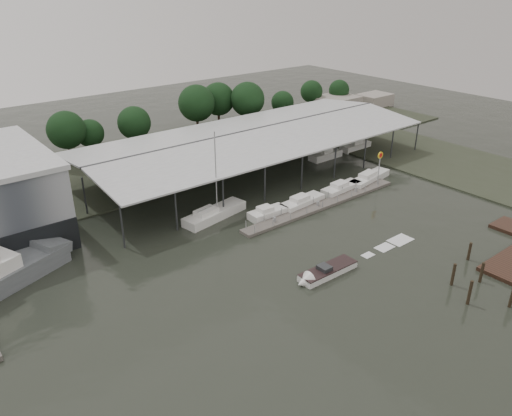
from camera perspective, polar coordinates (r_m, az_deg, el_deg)
ground at (r=55.38m, az=4.16°, el=-7.27°), size 200.00×200.00×0.00m
land_strip_far at (r=87.60m, az=-14.81°, el=4.53°), size 140.00×30.00×0.30m
land_strip_east at (r=93.68m, az=20.58°, el=5.08°), size 20.00×60.00×0.30m
covered_boat_shed at (r=82.55m, az=-0.21°, el=8.55°), size 58.24×24.00×6.96m
floating_dock at (r=70.91m, az=7.63°, el=0.35°), size 28.00×2.00×1.40m
shell_fuel_sign at (r=78.13m, az=13.96°, el=5.13°), size 1.10×0.18×5.55m
distant_commercial_buildings at (r=123.67m, az=10.47°, el=11.67°), size 22.00×8.00×4.00m
white_sailboat at (r=66.87m, az=-4.84°, el=-0.67°), size 9.94×4.25×12.04m
speedboat_underway at (r=54.77m, az=7.73°, el=-7.37°), size 18.89×2.59×2.00m
moored_cruiser_0 at (r=66.99m, az=1.32°, el=-0.56°), size 5.55×2.39×1.70m
moored_cruiser_1 at (r=70.49m, az=5.27°, el=0.69°), size 7.44×2.76×1.70m
moored_cruiser_2 at (r=75.94m, az=9.71°, el=2.26°), size 7.25×2.64×1.70m
moored_cruiser_3 at (r=80.66m, az=12.80°, el=3.36°), size 9.26×3.65×1.70m
mooring_pilings at (r=56.88m, az=24.54°, el=-7.66°), size 8.25×7.72×3.33m
horizon_tree_line at (r=100.56m, az=-5.46°, el=11.49°), size 70.13×11.46×10.64m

